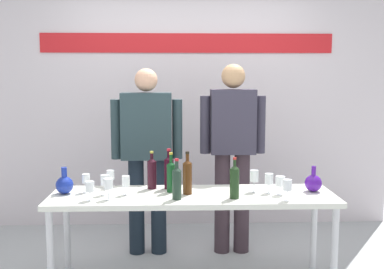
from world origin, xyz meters
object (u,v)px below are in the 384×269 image
(wine_bottle_0, at_px, (169,171))
(wine_glass_left_0, at_px, (110,175))
(wine_glass_left_1, at_px, (108,184))
(presenter_right, at_px, (233,146))
(presenter_left, at_px, (147,148))
(wine_glass_right_3, at_px, (254,176))
(display_table, at_px, (193,202))
(decanter_blue_right, at_px, (313,183))
(wine_bottle_2, at_px, (177,182))
(wine_glass_right_1, at_px, (287,185))
(wine_glass_right_0, at_px, (269,179))
(wine_bottle_3, at_px, (152,172))
(wine_glass_right_2, at_px, (280,181))
(decanter_blue_left, at_px, (65,184))
(wine_bottle_1, at_px, (171,175))
(wine_glass_left_2, at_px, (90,187))
(wine_glass_left_3, at_px, (126,182))
(wine_glass_left_5, at_px, (105,181))
(wine_bottle_5, at_px, (187,176))
(wine_glass_left_4, at_px, (86,179))
(wine_bottle_4, at_px, (234,181))

(wine_bottle_0, bearing_deg, wine_glass_left_0, 175.70)
(wine_glass_left_0, bearing_deg, wine_glass_left_1, -84.43)
(presenter_right, distance_m, wine_glass_left_0, 1.15)
(presenter_left, distance_m, wine_glass_right_3, 1.08)
(display_table, bearing_deg, decanter_blue_right, 2.50)
(wine_bottle_2, distance_m, wine_glass_right_1, 0.79)
(wine_glass_right_0, xyz_separation_m, wine_glass_right_3, (-0.11, 0.04, 0.02))
(wine_bottle_3, bearing_deg, wine_bottle_0, 0.03)
(wine_glass_left_0, xyz_separation_m, wine_glass_right_3, (1.12, -0.17, 0.02))
(decanter_blue_right, xyz_separation_m, wine_glass_right_2, (-0.28, -0.08, 0.03))
(presenter_left, relative_size, wine_glass_right_1, 10.87)
(wine_bottle_0, relative_size, wine_glass_right_1, 2.06)
(presenter_left, xyz_separation_m, wine_glass_left_1, (-0.23, -0.84, -0.13))
(wine_glass_right_0, bearing_deg, decanter_blue_left, 178.78)
(wine_glass_right_1, xyz_separation_m, wine_glass_right_3, (-0.19, 0.26, 0.01))
(wine_glass_right_2, bearing_deg, wine_bottle_0, 164.97)
(wine_bottle_1, bearing_deg, decanter_blue_right, -1.55)
(wine_glass_left_2, relative_size, wine_glass_right_3, 0.83)
(wine_glass_left_2, distance_m, wine_glass_left_3, 0.28)
(wine_glass_left_1, bearing_deg, presenter_left, 74.86)
(decanter_blue_right, distance_m, wine_glass_left_5, 1.59)
(wine_bottle_3, height_order, wine_glass_right_2, wine_bottle_3)
(wine_bottle_5, height_order, wine_glass_left_1, wine_bottle_5)
(wine_glass_left_2, height_order, wine_glass_left_4, wine_glass_left_4)
(wine_bottle_3, distance_m, wine_glass_right_1, 1.06)
(presenter_left, relative_size, wine_glass_left_3, 11.54)
(presenter_left, height_order, wine_bottle_0, presenter_left)
(decanter_blue_right, distance_m, wine_glass_left_1, 1.55)
(wine_glass_left_0, bearing_deg, presenter_left, 61.54)
(wine_glass_right_1, bearing_deg, wine_glass_left_5, 171.15)
(wine_glass_left_4, relative_size, wine_glass_right_0, 0.95)
(decanter_blue_right, distance_m, wine_glass_right_3, 0.46)
(wine_glass_left_5, distance_m, wine_glass_right_0, 1.24)
(display_table, relative_size, wine_bottle_2, 7.20)
(wine_glass_left_1, bearing_deg, wine_glass_left_5, 109.08)
(wine_bottle_1, bearing_deg, wine_glass_right_1, -18.83)
(wine_bottle_2, height_order, wine_bottle_4, wine_bottle_4)
(wine_bottle_0, bearing_deg, presenter_right, 42.41)
(decanter_blue_right, height_order, wine_bottle_3, wine_bottle_3)
(wine_glass_left_1, bearing_deg, wine_glass_left_0, 95.57)
(wine_bottle_0, bearing_deg, display_table, -44.89)
(presenter_right, xyz_separation_m, wine_bottle_5, (-0.42, -0.69, -0.12))
(display_table, xyz_separation_m, wine_bottle_5, (-0.04, 0.00, 0.20))
(wine_glass_left_5, xyz_separation_m, wine_glass_right_1, (1.32, -0.21, 0.00))
(decanter_blue_right, distance_m, wine_bottle_0, 1.12)
(decanter_blue_right, relative_size, wine_bottle_1, 0.65)
(wine_bottle_4, height_order, wine_glass_left_5, wine_bottle_4)
(presenter_left, relative_size, wine_bottle_3, 5.59)
(wine_bottle_3, height_order, wine_glass_left_2, wine_bottle_3)
(presenter_right, distance_m, wine_glass_right_3, 0.67)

